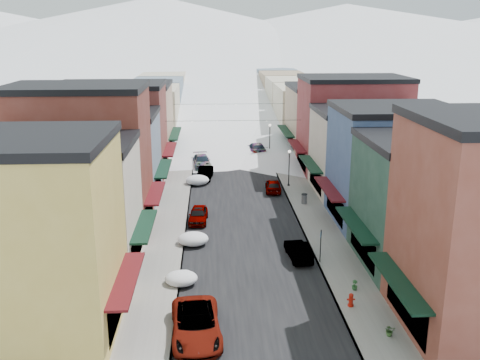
{
  "coord_description": "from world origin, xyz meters",
  "views": [
    {
      "loc": [
        -2.72,
        -23.73,
        16.74
      ],
      "look_at": [
        0.0,
        25.98,
        2.71
      ],
      "focal_mm": 40.0,
      "sensor_mm": 36.0,
      "label": 1
    }
  ],
  "objects": [
    {
      "name": "curb_right",
      "position": [
        5.05,
        60.0,
        0.07
      ],
      "size": [
        0.1,
        160.0,
        0.15
      ],
      "primitive_type": "cube",
      "color": "slate",
      "rests_on": "ground"
    },
    {
      "name": "sidewalk_left",
      "position": [
        -6.6,
        60.0,
        0.07
      ],
      "size": [
        3.2,
        160.0,
        0.15
      ],
      "primitive_type": "cube",
      "color": "gray",
      "rests_on": "ground"
    },
    {
      "name": "car_green_sedan",
      "position": [
        3.73,
        13.39,
        0.66
      ],
      "size": [
        1.74,
        4.12,
        1.32
      ],
      "primitive_type": "imported",
      "rotation": [
        0.0,
        0.0,
        3.23
      ],
      "color": "black",
      "rests_on": "ground"
    },
    {
      "name": "bldg_l_brick_near",
      "position": [
        -13.69,
        20.5,
        6.26
      ],
      "size": [
        12.3,
        8.2,
        12.5
      ],
      "color": "maroon",
      "rests_on": "ground"
    },
    {
      "name": "car_gray_suv",
      "position": [
        3.83,
        30.82,
        0.69
      ],
      "size": [
        1.92,
        4.16,
        1.38
      ],
      "primitive_type": "imported",
      "rotation": [
        0.0,
        0.0,
        3.07
      ],
      "color": "#9EA1A7",
      "rests_on": "ground"
    },
    {
      "name": "bldg_r_tan",
      "position": [
        13.19,
        49.0,
        4.76
      ],
      "size": [
        11.3,
        11.2,
        9.5
      ],
      "color": "#9F8568",
      "rests_on": "ground"
    },
    {
      "name": "bldg_r_blue",
      "position": [
        13.19,
        21.0,
        5.26
      ],
      "size": [
        11.3,
        9.2,
        10.5
      ],
      "color": "#364E7B",
      "rests_on": "ground"
    },
    {
      "name": "streetlamp_far",
      "position": [
        5.2,
        47.17,
        2.91
      ],
      "size": [
        0.36,
        0.36,
        4.37
      ],
      "color": "black",
      "rests_on": "sidewalk_right"
    },
    {
      "name": "bldg_r_brick_far",
      "position": [
        14.19,
        39.0,
        5.76
      ],
      "size": [
        13.3,
        9.2,
        11.5
      ],
      "color": "maroon",
      "rests_on": "ground"
    },
    {
      "name": "snow_pile_far",
      "position": [
        -4.33,
        33.96,
        0.53
      ],
      "size": [
        2.61,
        2.81,
        1.1
      ],
      "color": "white",
      "rests_on": "ground"
    },
    {
      "name": "mountain_ridge",
      "position": [
        -19.47,
        277.18,
        14.36
      ],
      "size": [
        670.0,
        340.0,
        34.0
      ],
      "color": "silver",
      "rests_on": "ground"
    },
    {
      "name": "planter_near",
      "position": [
        7.14,
        2.32,
        0.47
      ],
      "size": [
        0.67,
        0.61,
        0.65
      ],
      "primitive_type": "imported",
      "rotation": [
        0.0,
        0.0,
        -0.19
      ],
      "color": "#345727",
      "rests_on": "sidewalk_right"
    },
    {
      "name": "car_lane_white",
      "position": [
        1.36,
        61.24,
        0.71
      ],
      "size": [
        2.94,
        5.37,
        1.43
      ],
      "primitive_type": "imported",
      "rotation": [
        0.0,
        0.0,
        3.26
      ],
      "color": "silver",
      "rests_on": "ground"
    },
    {
      "name": "sidewalk_right",
      "position": [
        6.6,
        60.0,
        0.07
      ],
      "size": [
        3.2,
        160.0,
        0.15
      ],
      "primitive_type": "cube",
      "color": "gray",
      "rests_on": "ground"
    },
    {
      "name": "car_silver_wagon",
      "position": [
        -3.96,
        42.0,
        0.74
      ],
      "size": [
        2.6,
        5.29,
        1.48
      ],
      "primitive_type": "imported",
      "rotation": [
        0.0,
        0.0,
        0.11
      ],
      "color": "#A9ABB2",
      "rests_on": "ground"
    },
    {
      "name": "snow_pile_mid",
      "position": [
        -4.28,
        16.57,
        0.5
      ],
      "size": [
        2.48,
        2.72,
        1.05
      ],
      "color": "white",
      "rests_on": "ground"
    },
    {
      "name": "distant_blocks",
      "position": [
        0.0,
        83.0,
        4.0
      ],
      "size": [
        34.0,
        55.0,
        8.0
      ],
      "color": "gray",
      "rests_on": "ground"
    },
    {
      "name": "overhead_cables",
      "position": [
        0.0,
        47.5,
        6.2
      ],
      "size": [
        16.4,
        15.04,
        0.04
      ],
      "color": "black",
      "rests_on": "ground"
    },
    {
      "name": "car_dark_hatch",
      "position": [
        -3.5,
        36.17,
        0.72
      ],
      "size": [
        1.99,
        4.48,
        1.43
      ],
      "primitive_type": "imported",
      "rotation": [
        0.0,
        0.0,
        -0.11
      ],
      "color": "black",
      "rests_on": "ground"
    },
    {
      "name": "parking_sign",
      "position": [
        5.2,
        12.4,
        1.62
      ],
      "size": [
        0.16,
        0.32,
        2.52
      ],
      "color": "black",
      "rests_on": "sidewalk_right"
    },
    {
      "name": "bldg_r_green",
      "position": [
        13.19,
        12.0,
        4.76
      ],
      "size": [
        11.3,
        9.2,
        9.5
      ],
      "color": "#1E3E31",
      "rests_on": "ground"
    },
    {
      "name": "bldg_l_cream",
      "position": [
        -13.19,
        12.5,
        4.76
      ],
      "size": [
        11.3,
        8.2,
        9.5
      ],
      "color": "beige",
      "rests_on": "ground"
    },
    {
      "name": "bldg_l_yellow",
      "position": [
        -13.19,
        4.0,
        5.76
      ],
      "size": [
        11.3,
        8.7,
        11.5
      ],
      "color": "gold",
      "rests_on": "ground"
    },
    {
      "name": "car_black_sedan",
      "position": [
        3.52,
        48.74,
        0.82
      ],
      "size": [
        2.87,
        5.84,
        1.63
      ],
      "primitive_type": "imported",
      "rotation": [
        0.0,
        0.0,
        3.25
      ],
      "color": "black",
      "rests_on": "ground"
    },
    {
      "name": "bldg_l_tan",
      "position": [
        -13.19,
        48.0,
        5.01
      ],
      "size": [
        11.3,
        11.2,
        10.0
      ],
      "color": "tan",
      "rests_on": "ground"
    },
    {
      "name": "bldg_l_brick_far",
      "position": [
        -14.19,
        38.0,
        5.51
      ],
      "size": [
        13.3,
        9.2,
        11.0
      ],
      "color": "maroon",
      "rests_on": "ground"
    },
    {
      "name": "car_silver_sedan",
      "position": [
        -3.99,
        21.85,
        0.68
      ],
      "size": [
        1.85,
        4.09,
        1.36
      ],
      "primitive_type": "imported",
      "rotation": [
        0.0,
        0.0,
        -0.06
      ],
      "color": "gray",
      "rests_on": "ground"
    },
    {
      "name": "road",
      "position": [
        0.0,
        60.0,
        0.01
      ],
      "size": [
        10.0,
        160.0,
        0.01
      ],
      "primitive_type": "cube",
      "color": "black",
      "rests_on": "ground"
    },
    {
      "name": "car_white_suv",
      "position": [
        -3.73,
        3.0,
        0.81
      ],
      "size": [
        3.11,
        6.03,
        1.63
      ],
      "primitive_type": "imported",
      "rotation": [
        0.0,
        0.0,
        0.07
      ],
      "color": "white",
      "rests_on": "ground"
    },
    {
      "name": "bldg_l_grayblue",
      "position": [
        -13.19,
        29.0,
        4.51
      ],
      "size": [
        11.3,
        9.2,
        9.0
      ],
      "color": "slate",
      "rests_on": "ground"
    },
    {
      "name": "trash_can",
      "position": [
        6.37,
        26.13,
        0.65
      ],
      "size": [
        0.58,
        0.58,
        0.99
      ],
      "color": "slate",
      "rests_on": "sidewalk_right"
    },
    {
      "name": "bldg_r_cream",
      "position": [
        13.69,
        30.0,
        4.51
      ],
      "size": [
        12.3,
        9.2,
        9.0
      ],
      "color": "beige",
      "rests_on": "ground"
    },
    {
      "name": "planter_far",
      "position": [
        6.61,
        7.87,
        0.49
      ],
      "size": [
        0.42,
        0.42,
        0.67
      ],
      "primitive_type": "imported",
      "rotation": [
        0.0,
        0.0,
        0.14
      ],
      "color": "#2C612F",
      "rests_on": "sidewalk_right"
    },
    {
      "name": "snow_pile_near",
      "position": [
        -4.88,
        9.62,
        0.45
      ],
      "size": [
        2.23,
        2.58,
        0.95
      ],
      "color": "white",
      "rests_on": "ground"
    },
    {
      "name": "fire_hydrant",
      "position": [
        5.8,
        5.76,
        0.54
      ],
      "size": [
        0.5,
        0.38,
        0.86
      ],
      "color": "#B11509",
      "rests_on": "sidewalk_right"
    },
    {
      "name": "car_lane_silver",
      "position": [
        -2.2,
        56.85,
        0.66
      ],
      "size": [
        1.76,
        3.97,
        1.33
      ],
      "primitive_type": "imported",
      "rotation": [
        0.0,
        0.0,
        -0.05
      ],
      "color": "#A1A5AA",
      "rests_on": "ground"
    },
    {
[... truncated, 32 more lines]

